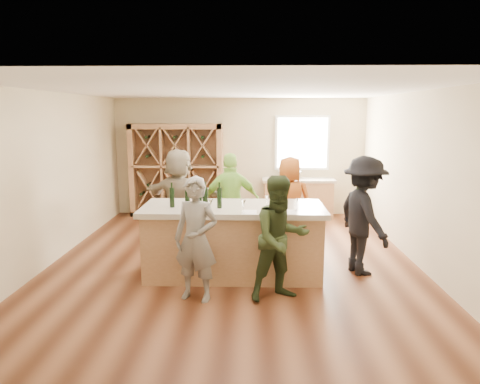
{
  "coord_description": "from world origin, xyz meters",
  "views": [
    {
      "loc": [
        0.29,
        -6.82,
        2.45
      ],
      "look_at": [
        0.1,
        0.2,
        1.15
      ],
      "focal_mm": 32.0,
      "sensor_mm": 36.0,
      "label": 1
    }
  ],
  "objects_px": {
    "wine_bottle_b": "(187,200)",
    "person_far_left": "(179,197)",
    "wine_bottle_e": "(219,198)",
    "wine_bottle_d": "(205,198)",
    "wine_rack": "(177,170)",
    "person_far_mid": "(231,202)",
    "person_server": "(364,216)",
    "tasting_counter_base": "(233,243)",
    "person_near_right": "(281,239)",
    "wine_bottle_c": "(199,197)",
    "person_near_left": "(196,239)",
    "wine_bottle_a": "(172,197)",
    "person_far_right": "(289,202)",
    "sink": "(290,175)"
  },
  "relations": [
    {
      "from": "wine_bottle_b",
      "to": "person_far_left",
      "type": "xyz_separation_m",
      "value": [
        -0.41,
        1.73,
        -0.31
      ]
    },
    {
      "from": "wine_bottle_e",
      "to": "wine_bottle_d",
      "type": "bearing_deg",
      "value": -158.22
    },
    {
      "from": "wine_rack",
      "to": "person_far_mid",
      "type": "relative_size",
      "value": 1.25
    },
    {
      "from": "wine_rack",
      "to": "person_server",
      "type": "distance_m",
      "value": 5.11
    },
    {
      "from": "person_far_mid",
      "to": "wine_bottle_e",
      "type": "bearing_deg",
      "value": 78.11
    },
    {
      "from": "tasting_counter_base",
      "to": "wine_rack",
      "type": "bearing_deg",
      "value": 111.59
    },
    {
      "from": "wine_bottle_d",
      "to": "person_near_right",
      "type": "xyz_separation_m",
      "value": [
        1.05,
        -0.63,
        -0.41
      ]
    },
    {
      "from": "wine_bottle_e",
      "to": "person_server",
      "type": "xyz_separation_m",
      "value": [
        2.18,
        0.28,
        -0.32
      ]
    },
    {
      "from": "wine_bottle_d",
      "to": "person_near_right",
      "type": "bearing_deg",
      "value": -30.73
    },
    {
      "from": "tasting_counter_base",
      "to": "wine_bottle_c",
      "type": "bearing_deg",
      "value": -167.52
    },
    {
      "from": "person_near_right",
      "to": "person_far_left",
      "type": "relative_size",
      "value": 0.92
    },
    {
      "from": "wine_rack",
      "to": "person_server",
      "type": "xyz_separation_m",
      "value": [
        3.5,
        -3.71,
        -0.19
      ]
    },
    {
      "from": "wine_bottle_d",
      "to": "person_near_left",
      "type": "relative_size",
      "value": 0.19
    },
    {
      "from": "tasting_counter_base",
      "to": "wine_bottle_a",
      "type": "bearing_deg",
      "value": -173.0
    },
    {
      "from": "wine_rack",
      "to": "person_near_right",
      "type": "xyz_separation_m",
      "value": [
        2.18,
        -4.69,
        -0.27
      ]
    },
    {
      "from": "person_near_right",
      "to": "person_far_right",
      "type": "xyz_separation_m",
      "value": [
        0.31,
        2.27,
        0.01
      ]
    },
    {
      "from": "tasting_counter_base",
      "to": "person_near_right",
      "type": "distance_m",
      "value": 1.13
    },
    {
      "from": "sink",
      "to": "person_far_mid",
      "type": "distance_m",
      "value": 2.82
    },
    {
      "from": "wine_bottle_b",
      "to": "wine_bottle_c",
      "type": "bearing_deg",
      "value": 40.38
    },
    {
      "from": "tasting_counter_base",
      "to": "person_near_left",
      "type": "height_order",
      "value": "person_near_left"
    },
    {
      "from": "person_near_right",
      "to": "person_far_right",
      "type": "bearing_deg",
      "value": 58.88
    },
    {
      "from": "sink",
      "to": "wine_bottle_d",
      "type": "xyz_separation_m",
      "value": [
        -1.58,
        -4.0,
        0.23
      ]
    },
    {
      "from": "wine_bottle_c",
      "to": "person_server",
      "type": "distance_m",
      "value": 2.51
    },
    {
      "from": "wine_rack",
      "to": "wine_bottle_b",
      "type": "xyz_separation_m",
      "value": [
        0.87,
        -4.08,
        0.12
      ]
    },
    {
      "from": "wine_rack",
      "to": "person_near_right",
      "type": "distance_m",
      "value": 5.18
    },
    {
      "from": "person_far_left",
      "to": "wine_bottle_c",
      "type": "bearing_deg",
      "value": 132.93
    },
    {
      "from": "wine_bottle_a",
      "to": "sink",
      "type": "bearing_deg",
      "value": 61.8
    },
    {
      "from": "wine_rack",
      "to": "wine_bottle_b",
      "type": "relative_size",
      "value": 7.74
    },
    {
      "from": "wine_bottle_b",
      "to": "person_far_left",
      "type": "relative_size",
      "value": 0.16
    },
    {
      "from": "person_server",
      "to": "person_far_left",
      "type": "bearing_deg",
      "value": 50.53
    },
    {
      "from": "wine_bottle_a",
      "to": "person_near_right",
      "type": "relative_size",
      "value": 0.17
    },
    {
      "from": "sink",
      "to": "tasting_counter_base",
      "type": "height_order",
      "value": "sink"
    },
    {
      "from": "person_near_right",
      "to": "person_server",
      "type": "distance_m",
      "value": 1.65
    },
    {
      "from": "wine_bottle_a",
      "to": "person_far_mid",
      "type": "xyz_separation_m",
      "value": [
        0.81,
        1.36,
        -0.35
      ]
    },
    {
      "from": "tasting_counter_base",
      "to": "wine_bottle_b",
      "type": "relative_size",
      "value": 9.15
    },
    {
      "from": "sink",
      "to": "person_near_right",
      "type": "xyz_separation_m",
      "value": [
        -0.52,
        -4.62,
        -0.18
      ]
    },
    {
      "from": "wine_bottle_c",
      "to": "wine_bottle_b",
      "type": "bearing_deg",
      "value": -139.62
    },
    {
      "from": "wine_bottle_b",
      "to": "wine_bottle_d",
      "type": "distance_m",
      "value": 0.26
    },
    {
      "from": "person_near_right",
      "to": "person_far_right",
      "type": "relative_size",
      "value": 0.99
    },
    {
      "from": "person_far_mid",
      "to": "person_far_left",
      "type": "distance_m",
      "value": 1.0
    },
    {
      "from": "wine_bottle_c",
      "to": "wine_bottle_e",
      "type": "bearing_deg",
      "value": -7.35
    },
    {
      "from": "wine_bottle_d",
      "to": "person_far_mid",
      "type": "bearing_deg",
      "value": 78.28
    },
    {
      "from": "wine_bottle_c",
      "to": "person_near_right",
      "type": "xyz_separation_m",
      "value": [
        1.15,
        -0.74,
        -0.4
      ]
    },
    {
      "from": "wine_bottle_c",
      "to": "person_server",
      "type": "xyz_separation_m",
      "value": [
        2.48,
        0.24,
        -0.32
      ]
    },
    {
      "from": "person_near_right",
      "to": "person_server",
      "type": "relative_size",
      "value": 0.92
    },
    {
      "from": "wine_bottle_b",
      "to": "wine_rack",
      "type": "bearing_deg",
      "value": 102.01
    },
    {
      "from": "wine_bottle_a",
      "to": "person_far_right",
      "type": "height_order",
      "value": "person_far_right"
    },
    {
      "from": "wine_bottle_e",
      "to": "person_far_right",
      "type": "bearing_deg",
      "value": 53.43
    },
    {
      "from": "wine_bottle_d",
      "to": "person_near_right",
      "type": "height_order",
      "value": "person_near_right"
    },
    {
      "from": "wine_bottle_e",
      "to": "person_far_left",
      "type": "relative_size",
      "value": 0.17
    }
  ]
}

